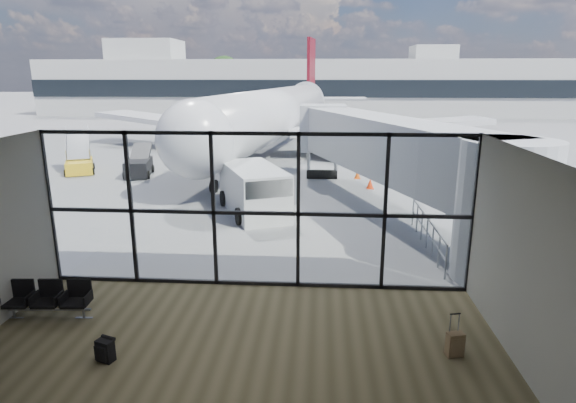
# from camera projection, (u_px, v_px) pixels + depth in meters

# --- Properties ---
(ground) EXTENTS (220.00, 220.00, 0.00)m
(ground) POSITION_uv_depth(u_px,v_px,m) (304.00, 130.00, 52.69)
(ground) COLOR slate
(ground) RESTS_ON ground
(lounge_shell) EXTENTS (12.02, 8.01, 4.51)m
(lounge_shell) POSITION_uv_depth(u_px,v_px,m) (221.00, 263.00, 8.81)
(lounge_shell) COLOR brown
(lounge_shell) RESTS_ON ground
(glass_curtain_wall) EXTENTS (12.10, 0.12, 4.50)m
(glass_curtain_wall) POSITION_uv_depth(u_px,v_px,m) (256.00, 211.00, 13.54)
(glass_curtain_wall) COLOR white
(glass_curtain_wall) RESTS_ON ground
(jet_bridge) EXTENTS (8.00, 16.50, 4.33)m
(jet_bridge) POSITION_uv_depth(u_px,v_px,m) (396.00, 155.00, 19.91)
(jet_bridge) COLOR #A5A8AA
(jet_bridge) RESTS_ON ground
(apron_railing) EXTENTS (0.06, 5.46, 1.11)m
(apron_railing) POSITION_uv_depth(u_px,v_px,m) (427.00, 229.00, 16.94)
(apron_railing) COLOR gray
(apron_railing) RESTS_ON ground
(far_terminal) EXTENTS (80.00, 12.20, 11.00)m
(far_terminal) POSITION_uv_depth(u_px,v_px,m) (306.00, 86.00, 72.83)
(far_terminal) COLOR #B0B0AC
(far_terminal) RESTS_ON ground
(tree_0) EXTENTS (4.95, 4.95, 7.12)m
(tree_0) POSITION_uv_depth(u_px,v_px,m) (58.00, 82.00, 85.31)
(tree_0) COLOR #382619
(tree_0) RESTS_ON ground
(tree_1) EXTENTS (5.61, 5.61, 8.07)m
(tree_1) POSITION_uv_depth(u_px,v_px,m) (90.00, 78.00, 84.76)
(tree_1) COLOR #382619
(tree_1) RESTS_ON ground
(tree_2) EXTENTS (6.27, 6.27, 9.03)m
(tree_2) POSITION_uv_depth(u_px,v_px,m) (123.00, 75.00, 84.20)
(tree_2) COLOR #382619
(tree_2) RESTS_ON ground
(tree_3) EXTENTS (4.95, 4.95, 7.12)m
(tree_3) POSITION_uv_depth(u_px,v_px,m) (157.00, 82.00, 84.13)
(tree_3) COLOR #382619
(tree_3) RESTS_ON ground
(tree_4) EXTENTS (5.61, 5.61, 8.07)m
(tree_4) POSITION_uv_depth(u_px,v_px,m) (191.00, 78.00, 83.57)
(tree_4) COLOR #382619
(tree_4) RESTS_ON ground
(tree_5) EXTENTS (6.27, 6.27, 9.03)m
(tree_5) POSITION_uv_depth(u_px,v_px,m) (225.00, 75.00, 83.02)
(tree_5) COLOR #382619
(tree_5) RESTS_ON ground
(seating_row) EXTENTS (2.14, 0.73, 0.95)m
(seating_row) POSITION_uv_depth(u_px,v_px,m) (49.00, 297.00, 12.17)
(seating_row) COLOR gray
(seating_row) RESTS_ON ground
(backpack) EXTENTS (0.42, 0.42, 0.54)m
(backpack) POSITION_uv_depth(u_px,v_px,m) (105.00, 350.00, 10.30)
(backpack) COLOR black
(backpack) RESTS_ON ground
(suitcase) EXTENTS (0.40, 0.33, 0.98)m
(suitcase) POSITION_uv_depth(u_px,v_px,m) (455.00, 344.00, 10.47)
(suitcase) COLOR #7B6244
(suitcase) RESTS_ON ground
(airliner) EXTENTS (32.53, 37.88, 9.79)m
(airliner) POSITION_uv_depth(u_px,v_px,m) (277.00, 113.00, 38.08)
(airliner) COLOR silver
(airliner) RESTS_ON ground
(service_van) EXTENTS (3.77, 5.18, 2.07)m
(service_van) POSITION_uv_depth(u_px,v_px,m) (255.00, 190.00, 21.11)
(service_van) COLOR silver
(service_van) RESTS_ON ground
(belt_loader) EXTENTS (2.01, 3.91, 1.72)m
(belt_loader) POSITION_uv_depth(u_px,v_px,m) (139.00, 166.00, 29.19)
(belt_loader) COLOR black
(belt_loader) RESTS_ON ground
(mobile_stairs) EXTENTS (2.63, 3.47, 2.22)m
(mobile_stairs) POSITION_uv_depth(u_px,v_px,m) (80.00, 164.00, 30.08)
(mobile_stairs) COLOR gold
(mobile_stairs) RESTS_ON ground
(traffic_cone_a) EXTENTS (0.37, 0.37, 0.52)m
(traffic_cone_a) POSITION_uv_depth(u_px,v_px,m) (262.00, 197.00, 23.16)
(traffic_cone_a) COLOR orange
(traffic_cone_a) RESTS_ON ground
(traffic_cone_b) EXTENTS (0.37, 0.37, 0.53)m
(traffic_cone_b) POSITION_uv_depth(u_px,v_px,m) (357.00, 174.00, 28.44)
(traffic_cone_b) COLOR #D44B0B
(traffic_cone_b) RESTS_ON ground
(traffic_cone_c) EXTENTS (0.39, 0.39, 0.56)m
(traffic_cone_c) POSITION_uv_depth(u_px,v_px,m) (370.00, 184.00, 25.93)
(traffic_cone_c) COLOR red
(traffic_cone_c) RESTS_ON ground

